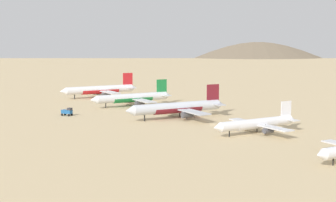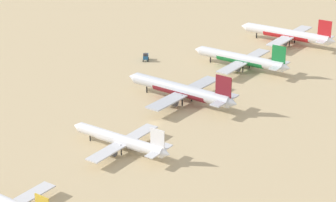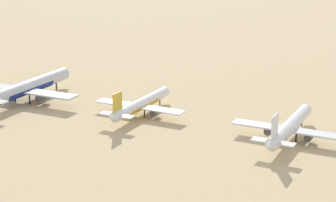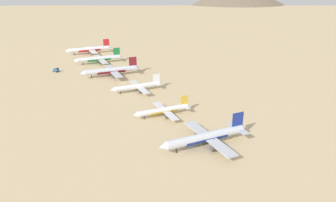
# 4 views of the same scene
# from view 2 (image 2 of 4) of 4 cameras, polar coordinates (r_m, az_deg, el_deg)

# --- Properties ---
(ground_plane) EXTENTS (1800.00, 1800.00, 0.00)m
(ground_plane) POSITION_cam_2_polar(r_m,az_deg,el_deg) (234.15, -1.20, -1.99)
(ground_plane) COLOR tan
(parked_jet_0) EXTENTS (51.67, 41.99, 14.90)m
(parked_jet_0) POSITION_cam_2_polar(r_m,az_deg,el_deg) (330.32, 10.52, 5.83)
(parked_jet_0) COLOR white
(parked_jet_0) RESTS_ON ground
(parked_jet_1) EXTENTS (48.63, 39.50, 14.02)m
(parked_jet_1) POSITION_cam_2_polar(r_m,az_deg,el_deg) (289.90, 6.52, 3.70)
(parked_jet_1) COLOR silver
(parked_jet_1) RESTS_ON ground
(parked_jet_2) EXTENTS (51.75, 41.96, 14.94)m
(parked_jet_2) POSITION_cam_2_polar(r_m,az_deg,el_deg) (251.14, 1.20, 0.96)
(parked_jet_2) COLOR silver
(parked_jet_2) RESTS_ON ground
(parked_jet_3) EXTENTS (40.41, 32.84, 11.65)m
(parked_jet_3) POSITION_cam_2_polar(r_m,az_deg,el_deg) (212.99, -4.19, -3.47)
(parked_jet_3) COLOR white
(parked_jet_3) RESTS_ON ground
(service_truck) EXTENTS (5.19, 5.62, 3.90)m
(service_truck) POSITION_cam_2_polar(r_m,az_deg,el_deg) (300.28, -1.98, 3.97)
(service_truck) COLOR #1E5999
(service_truck) RESTS_ON ground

